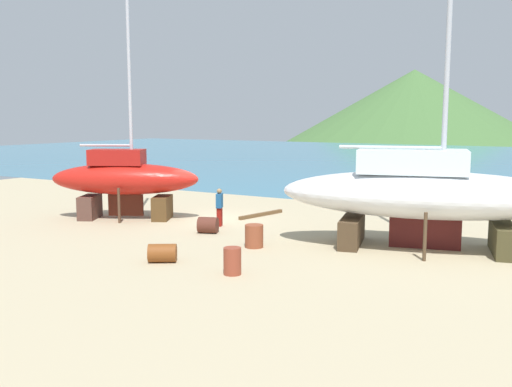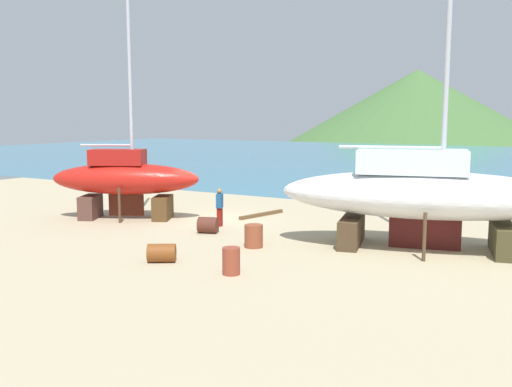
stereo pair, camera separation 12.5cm
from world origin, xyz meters
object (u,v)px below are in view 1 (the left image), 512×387
object	(u,v)px
barrel_rust_far	(162,253)
barrel_tipped_center	(254,236)
barrel_ochre	(232,261)
sailboat_large_starboard	(124,179)
worker	(219,207)
sailboat_far_slipway	(425,193)
barrel_rust_mid	(208,225)

from	to	relation	value
barrel_rust_far	barrel_tipped_center	bearing A→B (deg)	65.66
barrel_tipped_center	barrel_ochre	bearing A→B (deg)	-70.12
barrel_rust_far	sailboat_large_starboard	bearing A→B (deg)	140.71
sailboat_large_starboard	barrel_tipped_center	distance (m)	8.46
worker	barrel_rust_far	distance (m)	6.38
barrel_ochre	sailboat_far_slipway	bearing A→B (deg)	56.55
worker	barrel_rust_far	world-z (taller)	worker
barrel_ochre	barrel_rust_mid	distance (m)	6.27
barrel_ochre	barrel_rust_far	size ratio (longest dim) A/B	0.91
barrel_rust_far	barrel_rust_mid	bearing A→B (deg)	106.90
sailboat_far_slipway	barrel_rust_far	xyz separation A→B (m)	(-6.86, -6.14, -1.73)
sailboat_far_slipway	barrel_rust_mid	world-z (taller)	sailboat_far_slipway
sailboat_far_slipway	worker	distance (m)	8.77
sailboat_far_slipway	barrel_rust_far	world-z (taller)	sailboat_far_slipway
barrel_ochre	barrel_rust_mid	xyz separation A→B (m)	(-4.15, 4.70, -0.08)
sailboat_large_starboard	barrel_ochre	bearing A→B (deg)	-57.21
sailboat_large_starboard	worker	xyz separation A→B (m)	(4.75, 0.71, -1.01)
sailboat_far_slipway	barrel_tipped_center	distance (m)	6.26
barrel_rust_mid	barrel_tipped_center	xyz separation A→B (m)	(2.91, -1.28, 0.09)
barrel_ochre	barrel_tipped_center	size ratio (longest dim) A/B	0.99
sailboat_large_starboard	barrel_rust_far	world-z (taller)	sailboat_large_starboard
sailboat_large_starboard	barrel_tipped_center	size ratio (longest dim) A/B	14.38
worker	barrel_rust_mid	xyz separation A→B (m)	(0.42, -1.48, -0.52)
barrel_rust_far	barrel_tipped_center	distance (m)	3.66
sailboat_far_slipway	barrel_tipped_center	xyz separation A→B (m)	(-5.36, -2.81, -1.62)
sailboat_far_slipway	barrel_ochre	world-z (taller)	sailboat_far_slipway
barrel_ochre	worker	bearing A→B (deg)	126.45
sailboat_large_starboard	sailboat_far_slipway	size ratio (longest dim) A/B	0.68
barrel_tipped_center	barrel_rust_far	bearing A→B (deg)	-114.34
barrel_ochre	barrel_rust_mid	world-z (taller)	barrel_ochre
sailboat_large_starboard	sailboat_far_slipway	bearing A→B (deg)	-23.53
barrel_rust_far	barrel_rust_mid	distance (m)	4.82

